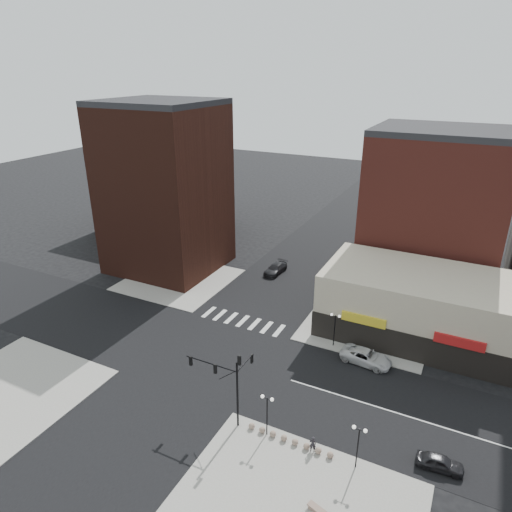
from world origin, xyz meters
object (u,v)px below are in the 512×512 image
at_px(pedestrian, 313,444).
at_px(white_suv, 366,357).
at_px(street_lamp_ne, 335,322).
at_px(dark_sedan_north, 276,269).
at_px(street_lamp_se_a, 267,406).
at_px(traffic_signal, 230,376).
at_px(stone_bench, 318,511).
at_px(street_lamp_se_b, 359,437).
at_px(dark_sedan_east, 440,463).

bearing_deg(pedestrian, white_suv, -110.58).
xyz_separation_m(street_lamp_ne, dark_sedan_north, (-14.37, 15.42, -2.55)).
bearing_deg(street_lamp_se_a, pedestrian, 0.00).
relative_size(traffic_signal, street_lamp_ne, 1.87).
relative_size(dark_sedan_north, stone_bench, 2.84).
bearing_deg(street_lamp_se_b, street_lamp_ne, 113.63).
relative_size(street_lamp_se_a, white_suv, 0.75).
bearing_deg(stone_bench, street_lamp_ne, 121.95).
height_order(traffic_signal, white_suv, traffic_signal).
distance_m(street_lamp_se_b, white_suv, 14.98).
bearing_deg(street_lamp_se_a, street_lamp_se_b, 0.00).
relative_size(street_lamp_se_a, pedestrian, 2.70).
height_order(street_lamp_ne, pedestrian, street_lamp_ne).
distance_m(dark_sedan_east, dark_sedan_north, 39.52).
height_order(traffic_signal, stone_bench, traffic_signal).
xyz_separation_m(white_suv, dark_sedan_east, (8.91, -11.49, -0.14)).
bearing_deg(street_lamp_ne, stone_bench, -75.10).
height_order(white_suv, pedestrian, pedestrian).
relative_size(traffic_signal, stone_bench, 4.31).
xyz_separation_m(traffic_signal, pedestrian, (8.04, -0.17, -4.07)).
height_order(pedestrian, stone_bench, pedestrian).
height_order(street_lamp_se_a, white_suv, street_lamp_se_a).
bearing_deg(street_lamp_se_b, stone_bench, -104.22).
height_order(street_lamp_ne, dark_sedan_north, street_lamp_ne).
xyz_separation_m(street_lamp_ne, white_suv, (4.20, -1.50, -2.52)).
xyz_separation_m(white_suv, pedestrian, (-0.92, -14.50, 0.12)).
bearing_deg(street_lamp_se_b, pedestrian, 180.00).
bearing_deg(street_lamp_se_a, dark_sedan_north, 113.06).
bearing_deg(traffic_signal, dark_sedan_east, 9.04).
relative_size(dark_sedan_east, dark_sedan_north, 0.73).
distance_m(street_lamp_se_a, street_lamp_ne, 16.03).
relative_size(street_lamp_se_a, street_lamp_ne, 1.00).
distance_m(street_lamp_se_a, pedestrian, 4.91).
xyz_separation_m(street_lamp_se_a, street_lamp_ne, (1.00, 16.00, 0.00)).
bearing_deg(street_lamp_se_b, traffic_signal, 179.18).
relative_size(white_suv, dark_sedan_north, 1.09).
distance_m(pedestrian, stone_bench, 5.82).
height_order(street_lamp_se_a, stone_bench, street_lamp_se_a).
xyz_separation_m(dark_sedan_north, pedestrian, (17.65, -31.42, 0.15)).
xyz_separation_m(traffic_signal, street_lamp_se_b, (11.76, -0.17, -1.67)).
bearing_deg(white_suv, street_lamp_ne, 76.24).
xyz_separation_m(white_suv, dark_sedan_north, (-18.57, 16.92, -0.03)).
distance_m(street_lamp_se_b, pedestrian, 4.43).
bearing_deg(street_lamp_ne, street_lamp_se_b, -66.37).
distance_m(white_suv, stone_bench, 19.84).
xyz_separation_m(street_lamp_se_a, dark_sedan_north, (-13.37, 31.42, -2.55)).
distance_m(traffic_signal, dark_sedan_east, 18.61).
bearing_deg(dark_sedan_north, pedestrian, -56.15).
distance_m(street_lamp_ne, stone_bench, 22.22).
relative_size(dark_sedan_east, pedestrian, 2.42).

